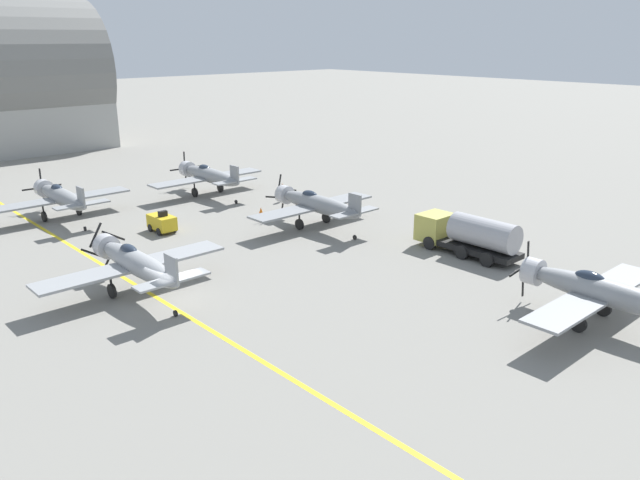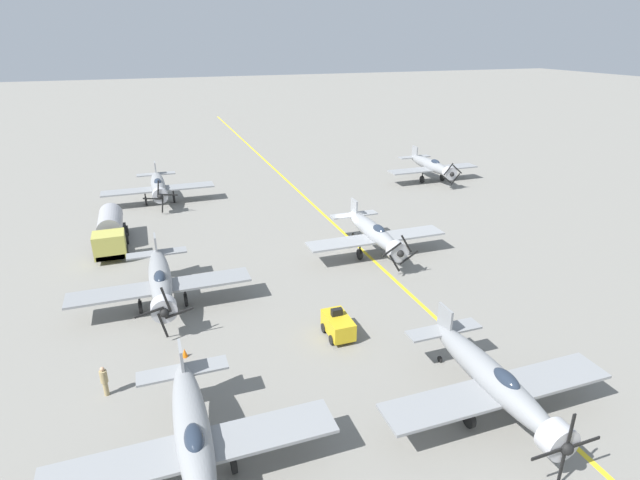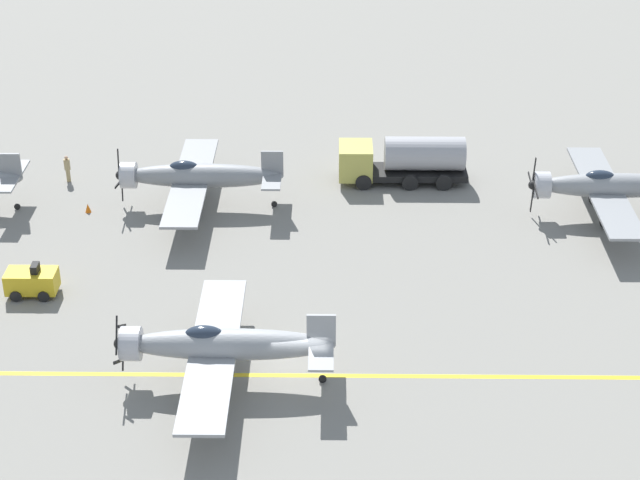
% 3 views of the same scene
% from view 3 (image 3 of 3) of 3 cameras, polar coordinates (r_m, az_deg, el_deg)
% --- Properties ---
extents(ground_plane, '(400.00, 400.00, 0.00)m').
position_cam_3_polar(ground_plane, '(49.62, -1.04, -7.24)').
color(ground_plane, gray).
extents(taxiway_stripe, '(0.30, 160.00, 0.01)m').
position_cam_3_polar(taxiway_stripe, '(49.62, -1.04, -7.23)').
color(taxiway_stripe, yellow).
rests_on(taxiway_stripe, ground).
extents(airplane_mid_right, '(12.00, 9.98, 3.78)m').
position_cam_3_polar(airplane_mid_right, '(63.79, -6.59, 3.40)').
color(airplane_mid_right, gray).
rests_on(airplane_mid_right, ground).
extents(airplane_mid_center, '(12.00, 9.98, 3.65)m').
position_cam_3_polar(airplane_mid_center, '(48.28, -5.31, -5.60)').
color(airplane_mid_center, '#919497').
rests_on(airplane_mid_center, ground).
extents(airplane_near_right, '(12.00, 9.98, 3.79)m').
position_cam_3_polar(airplane_near_right, '(64.44, 15.26, 2.80)').
color(airplane_near_right, gray).
rests_on(airplane_near_right, ground).
extents(fuel_tanker, '(2.67, 8.00, 2.98)m').
position_cam_3_polar(fuel_tanker, '(66.93, 4.42, 4.30)').
color(fuel_tanker, black).
rests_on(fuel_tanker, ground).
extents(tow_tractor, '(1.57, 2.60, 1.79)m').
position_cam_3_polar(tow_tractor, '(57.08, -15.11, -2.13)').
color(tow_tractor, gold).
rests_on(tow_tractor, ground).
extents(ground_crew_walking, '(0.38, 0.38, 1.75)m').
position_cam_3_polar(ground_crew_walking, '(68.81, -13.32, 3.78)').
color(ground_crew_walking, tan).
rests_on(ground_crew_walking, ground).
extents(traffic_cone, '(0.36, 0.36, 0.55)m').
position_cam_3_polar(traffic_cone, '(64.96, -12.27, 1.68)').
color(traffic_cone, orange).
rests_on(traffic_cone, ground).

